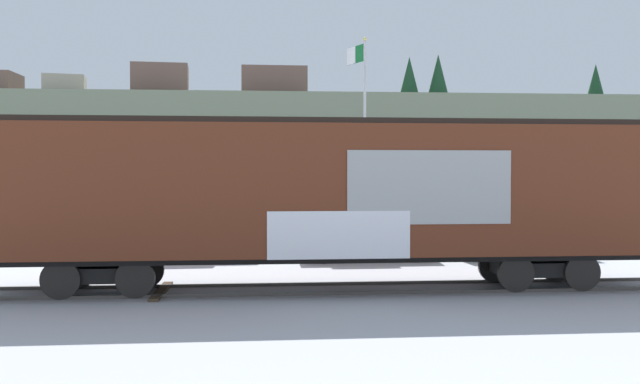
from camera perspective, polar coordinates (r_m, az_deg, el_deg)
ground_plane at (r=16.76m, az=-2.05°, el=-8.46°), size 260.00×260.00×0.00m
track at (r=16.72m, az=-5.63°, el=-8.35°), size 60.02×2.83×0.08m
freight_car at (r=16.56m, az=0.65°, el=-0.03°), size 17.53×3.19×4.32m
flagpole at (r=30.12m, az=3.60°, el=6.87°), size 0.74×1.43×9.06m
hillside at (r=81.13m, az=-3.87°, el=3.33°), size 112.26×33.98×15.56m
parked_car_white at (r=23.00m, az=-10.86°, el=-3.70°), size 4.34×2.09×1.65m
parked_car_black at (r=22.71m, az=3.88°, el=-3.71°), size 4.64×2.08×1.67m
parked_car_green at (r=24.10m, az=16.84°, el=-3.35°), size 4.65×2.15×1.79m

